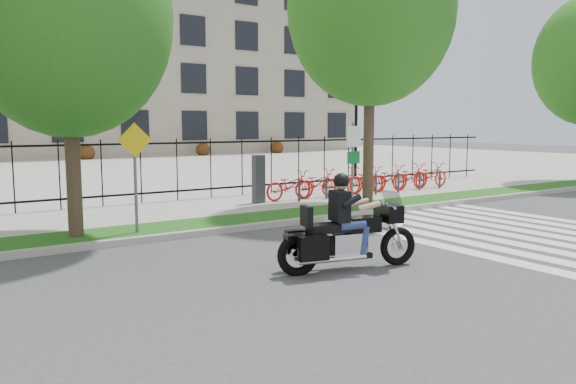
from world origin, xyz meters
TOP-DOWN VIEW (x-y plane):
  - ground at (0.00, 0.00)m, footprint 120.00×120.00m
  - curb at (0.00, 4.10)m, footprint 60.00×0.20m
  - grass_verge at (0.00, 4.95)m, footprint 60.00×1.50m
  - sidewalk at (0.00, 7.45)m, footprint 60.00×3.50m
  - plaza at (0.00, 25.00)m, footprint 80.00×34.00m
  - crosswalk_stripes at (4.83, 0.00)m, footprint 5.70×8.00m
  - iron_fence at (0.00, 9.20)m, footprint 30.00×0.06m
  - office_building at (0.00, 44.92)m, footprint 60.00×21.90m
  - lamp_post_right at (10.00, 12.00)m, footprint 1.06×0.70m
  - street_tree_1 at (-4.20, 4.95)m, footprint 4.47×4.47m
  - street_tree_2 at (4.38, 4.95)m, footprint 4.95×4.95m
  - bike_share_station at (6.28, 7.20)m, footprint 8.89×0.86m
  - sign_pole_regulatory at (3.46, 4.58)m, footprint 0.50×0.09m
  - sign_pole_warning at (-2.95, 4.58)m, footprint 0.78×0.09m
  - motorcycle_rider at (-0.74, -0.21)m, footprint 2.69×1.14m

SIDE VIEW (x-z plane):
  - ground at x=0.00m, z-range 0.00..0.00m
  - crosswalk_stripes at x=4.83m, z-range 0.00..0.01m
  - plaza at x=0.00m, z-range 0.00..0.10m
  - curb at x=0.00m, z-range 0.00..0.15m
  - grass_verge at x=0.00m, z-range 0.00..0.15m
  - sidewalk at x=0.00m, z-range 0.00..0.15m
  - bike_share_station at x=6.28m, z-range -0.11..1.39m
  - motorcycle_rider at x=-0.74m, z-range -0.35..1.75m
  - iron_fence at x=0.00m, z-range 0.15..2.15m
  - sign_pole_regulatory at x=3.46m, z-range 0.49..2.99m
  - sign_pole_warning at x=-2.95m, z-range 0.50..2.99m
  - lamp_post_right at x=10.00m, z-range 1.08..5.33m
  - street_tree_1 at x=-4.20m, z-range 1.21..8.51m
  - street_tree_2 at x=4.38m, z-range 1.62..10.28m
  - office_building at x=0.00m, z-range -0.11..20.04m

